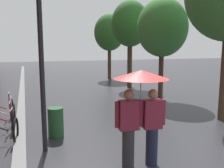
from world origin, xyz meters
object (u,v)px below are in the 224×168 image
couple_under_umbrella (141,103)px  street_tree_1 (162,28)px  street_tree_3 (109,33)px  street_lamp_post (41,47)px  litter_bin (56,122)px  street_tree_2 (130,24)px

couple_under_umbrella → street_tree_1: bearing=55.6°
street_tree_3 → street_lamp_post: bearing=-115.8°
street_tree_1 → street_lamp_post: bearing=-143.4°
street_tree_3 → couple_under_umbrella: bearing=-106.6°
couple_under_umbrella → litter_bin: couple_under_umbrella is taller
street_tree_3 → street_tree_2: bearing=-91.6°
street_tree_1 → street_tree_2: street_tree_2 is taller
street_tree_2 → street_lamp_post: bearing=-125.7°
street_tree_1 → street_tree_2: bearing=89.6°
street_tree_1 → street_lamp_post: (-5.90, -4.38, -0.88)m
street_tree_1 → street_lamp_post: 7.40m
street_tree_1 → litter_bin: (-5.52, -3.49, -3.02)m
couple_under_umbrella → litter_bin: 2.99m
street_tree_1 → street_tree_2: size_ratio=0.90×
street_tree_3 → street_lamp_post: 13.94m
street_tree_2 → street_tree_3: 4.28m
street_tree_2 → couple_under_umbrella: bearing=-112.6°
street_tree_3 → couple_under_umbrella: street_tree_3 is taller
street_tree_1 → street_lamp_post: size_ratio=1.10×
street_lamp_post → couple_under_umbrella: bearing=-38.5°
couple_under_umbrella → street_lamp_post: (-1.88, 1.50, 1.16)m
street_tree_2 → couple_under_umbrella: street_tree_2 is taller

